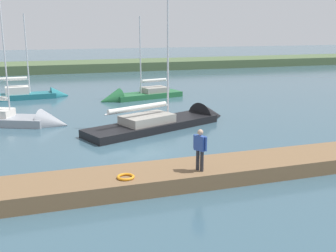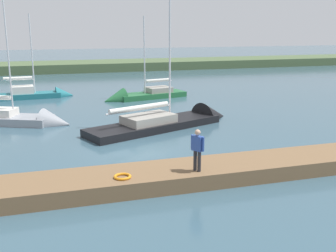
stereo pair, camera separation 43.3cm
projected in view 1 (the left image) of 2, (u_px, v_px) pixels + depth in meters
ground_plane at (137, 150)px, 20.52m from camera, size 200.00×200.00×0.00m
far_shoreline at (70, 71)px, 57.58m from camera, size 180.00×8.00×2.40m
dock_pier at (166, 177)px, 15.95m from camera, size 20.13×2.37×0.63m
life_ring_buoy at (126, 177)px, 14.91m from camera, size 0.66×0.66×0.10m
sailboat_far_left at (134, 98)px, 34.90m from camera, size 7.72×3.57×7.90m
sailboat_inner_slip at (174, 123)px, 25.63m from camera, size 10.55×6.01×11.24m
sailboat_far_right at (19, 122)px, 25.74m from camera, size 7.58×4.88×9.14m
sailboat_behind_pier at (34, 96)px, 35.31m from camera, size 6.79×2.12×7.95m
person_on_dock at (200, 147)px, 15.48m from camera, size 0.42×0.56×1.66m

